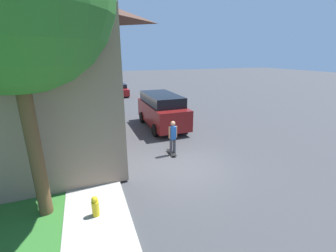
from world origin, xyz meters
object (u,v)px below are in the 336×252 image
at_px(skateboard, 172,152).
at_px(fire_hydrant, 95,206).
at_px(car_down_street, 118,90).
at_px(skateboarder, 173,137).
at_px(suv_parked, 162,110).

xyz_separation_m(skateboard, fire_hydrant, (-3.63, -3.30, 0.32)).
xyz_separation_m(car_down_street, skateboarder, (-0.15, -17.10, 0.25)).
xyz_separation_m(suv_parked, fire_hydrant, (-4.60, -7.43, -0.75)).
relative_size(suv_parked, skateboard, 5.84).
height_order(car_down_street, skateboard, car_down_street).
relative_size(skateboarder, fire_hydrant, 2.68).
relative_size(car_down_street, skateboarder, 2.45).
relative_size(car_down_street, fire_hydrant, 6.57).
bearing_deg(suv_parked, fire_hydrant, -121.76).
xyz_separation_m(car_down_street, fire_hydrant, (-3.81, -20.32, -0.26)).
bearing_deg(car_down_street, fire_hydrant, -100.61).
distance_m(suv_parked, car_down_street, 12.93).
bearing_deg(fire_hydrant, skateboarder, 41.39).
distance_m(skateboarder, fire_hydrant, 4.90).
height_order(skateboard, fire_hydrant, fire_hydrant).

